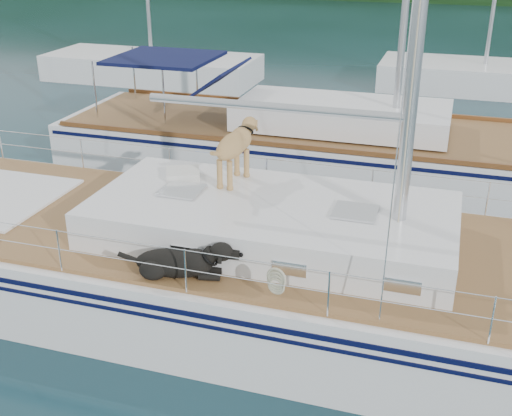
% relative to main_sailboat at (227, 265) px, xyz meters
% --- Properties ---
extents(ground, '(120.00, 120.00, 0.00)m').
position_rel_main_sailboat_xyz_m(ground, '(-0.09, 0.00, -0.68)').
color(ground, black).
rests_on(ground, ground).
extents(main_sailboat, '(12.00, 3.80, 14.01)m').
position_rel_main_sailboat_xyz_m(main_sailboat, '(0.00, 0.00, 0.00)').
color(main_sailboat, white).
rests_on(main_sailboat, ground).
extents(neighbor_sailboat, '(11.00, 3.50, 13.30)m').
position_rel_main_sailboat_xyz_m(neighbor_sailboat, '(-0.48, 6.16, -0.05)').
color(neighbor_sailboat, white).
rests_on(neighbor_sailboat, ground).
extents(bg_boat_west, '(8.00, 3.00, 11.65)m').
position_rel_main_sailboat_xyz_m(bg_boat_west, '(-8.09, 14.00, -0.23)').
color(bg_boat_west, white).
rests_on(bg_boat_west, ground).
extents(bg_boat_center, '(7.20, 3.00, 11.65)m').
position_rel_main_sailboat_xyz_m(bg_boat_center, '(3.91, 16.00, -0.23)').
color(bg_boat_center, white).
rests_on(bg_boat_center, ground).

